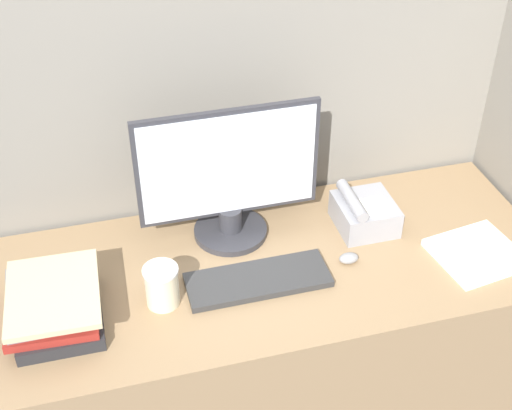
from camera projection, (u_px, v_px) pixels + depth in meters
The scene contains 9 objects.
cubicle_panel_rear at pixel (242, 181), 2.34m from camera, with size 2.05×0.04×1.65m.
desk at pixel (272, 353), 2.31m from camera, with size 1.65×0.67×0.78m.
monitor at pixel (229, 180), 2.07m from camera, with size 0.54×0.22×0.43m.
keyboard at pixel (258, 280), 2.01m from camera, with size 0.41×0.15×0.02m.
mouse at pixel (349, 258), 2.08m from camera, with size 0.06×0.04×0.03m.
coffee_cup at pixel (162, 286), 1.92m from camera, with size 0.10×0.10×0.12m.
book_stack at pixel (54, 305), 1.87m from camera, with size 0.26×0.30×0.11m.
desk_telephone at pixel (364, 213), 2.19m from camera, with size 0.17×0.18×0.12m.
paper_pile at pixel (477, 254), 2.10m from camera, with size 0.27×0.25×0.02m.
Camera 1 is at (-0.46, -1.15, 2.17)m, focal length 50.00 mm.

